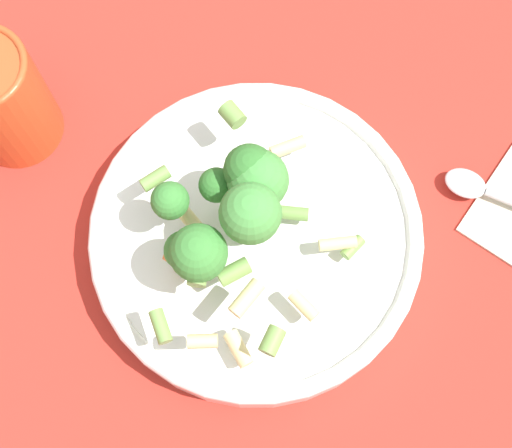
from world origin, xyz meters
name	(u,v)px	position (x,y,z in m)	size (l,w,h in m)	color
ground_plane	(256,245)	(0.00, 0.00, 0.00)	(3.00, 3.00, 0.00)	#B72D23
bowl	(256,237)	(0.00, 0.00, 0.02)	(0.27, 0.27, 0.04)	white
pasta_salad	(234,214)	(0.01, 0.02, 0.09)	(0.17, 0.19, 0.10)	#8CB766
spoon	(504,199)	(-0.11, -0.19, 0.01)	(0.16, 0.09, 0.01)	silver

